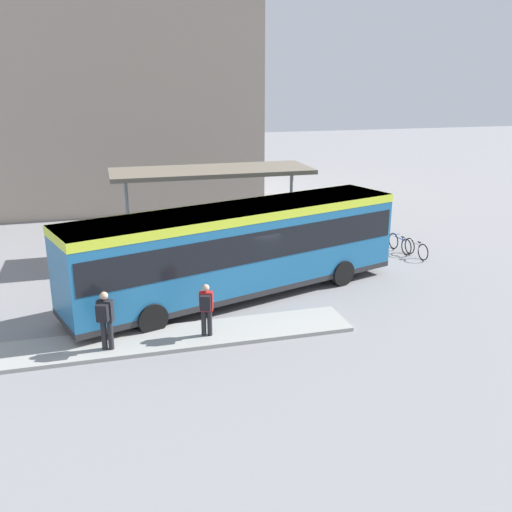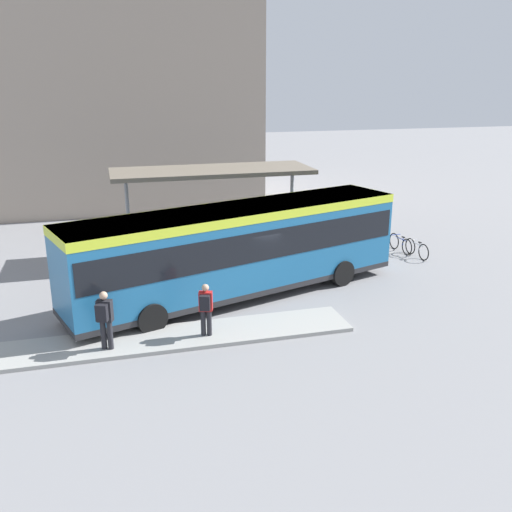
% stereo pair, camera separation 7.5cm
% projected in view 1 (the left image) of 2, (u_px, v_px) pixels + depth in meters
% --- Properties ---
extents(ground_plane, '(120.00, 120.00, 0.00)m').
position_uv_depth(ground_plane, '(239.00, 296.00, 20.53)').
color(ground_plane, gray).
extents(curb_island, '(11.34, 1.80, 0.12)m').
position_uv_depth(curb_island, '(167.00, 339.00, 17.07)').
color(curb_island, '#9E9E99').
rests_on(curb_island, ground_plane).
extents(city_bus, '(12.60, 6.15, 3.26)m').
position_uv_depth(city_bus, '(239.00, 246.00, 19.97)').
color(city_bus, '#1E6093').
rests_on(city_bus, ground_plane).
extents(pedestrian_waiting, '(0.45, 0.49, 1.63)m').
position_uv_depth(pedestrian_waiting, '(206.00, 307.00, 16.84)').
color(pedestrian_waiting, '#232328').
rests_on(pedestrian_waiting, curb_island).
extents(pedestrian_companion, '(0.50, 0.54, 1.74)m').
position_uv_depth(pedestrian_companion, '(105.00, 317.00, 15.96)').
color(pedestrian_companion, '#232328').
rests_on(pedestrian_companion, curb_island).
extents(bicycle_white, '(0.48, 1.70, 0.73)m').
position_uv_depth(bicycle_white, '(416.00, 249.00, 24.90)').
color(bicycle_white, black).
rests_on(bicycle_white, ground_plane).
extents(bicycle_blue, '(0.48, 1.75, 0.76)m').
position_uv_depth(bicycle_blue, '(400.00, 244.00, 25.63)').
color(bicycle_blue, black).
rests_on(bicycle_blue, ground_plane).
extents(station_shelter, '(8.53, 3.05, 3.79)m').
position_uv_depth(station_shelter, '(212.00, 173.00, 24.34)').
color(station_shelter, '#706656').
rests_on(station_shelter, ground_plane).
extents(potted_planter_near_shelter, '(0.84, 0.84, 1.27)m').
position_uv_depth(potted_planter_near_shelter, '(183.00, 259.00, 22.51)').
color(potted_planter_near_shelter, slate).
rests_on(potted_planter_near_shelter, ground_plane).
extents(station_building, '(19.93, 10.08, 15.93)m').
position_uv_depth(station_building, '(81.00, 69.00, 33.94)').
color(station_building, gray).
rests_on(station_building, ground_plane).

